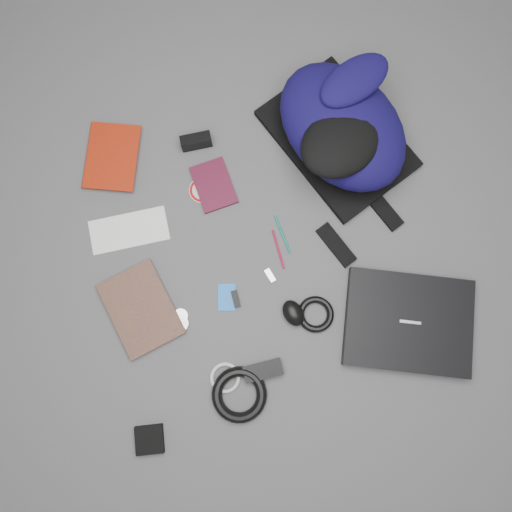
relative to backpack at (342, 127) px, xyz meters
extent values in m
plane|color=#4F4F51|center=(-0.35, -0.33, -0.11)|extent=(4.00, 4.00, 0.00)
cube|color=black|center=(0.07, -0.64, -0.09)|extent=(0.47, 0.41, 0.04)
imported|color=maroon|center=(-0.83, 0.12, -0.10)|extent=(0.23, 0.27, 0.03)
imported|color=#B15C0C|center=(-0.84, -0.44, -0.10)|extent=(0.26, 0.31, 0.02)
cube|color=white|center=(-0.74, -0.16, -0.11)|extent=(0.25, 0.11, 0.00)
cube|color=#3E0C1C|center=(-0.44, -0.07, -0.10)|extent=(0.14, 0.18, 0.01)
cube|color=black|center=(-0.46, 0.09, -0.08)|extent=(0.10, 0.04, 0.06)
cylinder|color=silver|center=(-0.48, -0.07, -0.11)|extent=(0.10, 0.10, 0.00)
cylinder|color=#0C715D|center=(-0.25, -0.28, -0.11)|extent=(0.03, 0.13, 0.01)
cylinder|color=maroon|center=(-0.28, -0.32, -0.11)|extent=(0.02, 0.13, 0.01)
cube|color=blue|center=(-0.47, -0.44, -0.11)|extent=(0.07, 0.10, 0.00)
cube|color=black|center=(-0.44, -0.45, -0.10)|extent=(0.02, 0.06, 0.01)
cube|color=silver|center=(-0.32, -0.40, -0.11)|extent=(0.03, 0.05, 0.01)
ellipsoid|color=black|center=(-0.28, -0.53, -0.09)|extent=(0.08, 0.10, 0.05)
cylinder|color=#ACACAE|center=(-0.63, -0.49, -0.10)|extent=(0.05, 0.05, 0.01)
cylinder|color=silver|center=(-0.62, -0.47, -0.10)|extent=(0.06, 0.06, 0.01)
torus|color=black|center=(-0.21, -0.55, -0.10)|extent=(0.13, 0.13, 0.02)
cube|color=black|center=(-0.41, -0.69, -0.09)|extent=(0.12, 0.05, 0.03)
torus|color=black|center=(-0.49, -0.74, -0.09)|extent=(0.18, 0.18, 0.03)
cube|color=black|center=(-0.79, -0.81, -0.10)|extent=(0.09, 0.09, 0.02)
torus|color=silver|center=(-0.53, -0.68, -0.10)|extent=(0.12, 0.12, 0.01)
camera|label=1|loc=(-0.41, -0.59, 1.48)|focal=35.00mm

